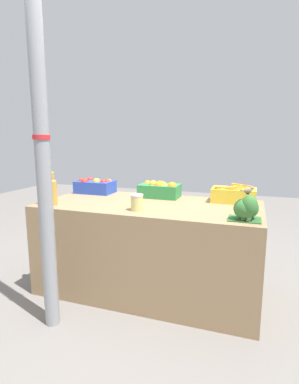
# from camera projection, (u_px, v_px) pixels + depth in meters

# --- Properties ---
(ground_plane) EXTENTS (10.00, 10.00, 0.00)m
(ground_plane) POSITION_uv_depth(u_px,v_px,m) (150.00, 288.00, 2.73)
(ground_plane) COLOR slate
(market_table) EXTENTS (1.87, 0.90, 0.79)m
(market_table) POSITION_uv_depth(u_px,v_px,m) (150.00, 247.00, 2.66)
(market_table) COLOR #937551
(market_table) RESTS_ON ground_plane
(support_pole) EXTENTS (0.11, 0.11, 2.68)m
(support_pole) POSITION_uv_depth(u_px,v_px,m) (41.00, 139.00, 1.97)
(support_pole) COLOR gray
(support_pole) RESTS_ON ground_plane
(apple_crate) EXTENTS (0.38, 0.24, 0.16)m
(apple_crate) POSITION_uv_depth(u_px,v_px,m) (95.00, 186.00, 3.07)
(apple_crate) COLOR #2847B7
(apple_crate) RESTS_ON market_table
(orange_crate) EXTENTS (0.38, 0.24, 0.16)m
(orange_crate) POSITION_uv_depth(u_px,v_px,m) (160.00, 189.00, 2.84)
(orange_crate) COLOR #2D8442
(orange_crate) RESTS_ON market_table
(carrot_crate) EXTENTS (0.38, 0.24, 0.16)m
(carrot_crate) POSITION_uv_depth(u_px,v_px,m) (234.00, 195.00, 2.63)
(carrot_crate) COLOR gold
(carrot_crate) RESTS_ON market_table
(broccoli_pile) EXTENTS (0.22, 0.19, 0.18)m
(broccoli_pile) POSITION_uv_depth(u_px,v_px,m) (248.00, 208.00, 2.04)
(broccoli_pile) COLOR #2D602D
(broccoli_pile) RESTS_ON market_table
(juice_bottle_ruby) EXTENTS (0.07, 0.07, 0.29)m
(juice_bottle_ruby) POSITION_uv_depth(u_px,v_px,m) (43.00, 190.00, 2.54)
(juice_bottle_ruby) COLOR #B2333D
(juice_bottle_ruby) RESTS_ON market_table
(juice_bottle_amber) EXTENTS (0.07, 0.07, 0.28)m
(juice_bottle_amber) POSITION_uv_depth(u_px,v_px,m) (53.00, 191.00, 2.51)
(juice_bottle_amber) COLOR gold
(juice_bottle_amber) RESTS_ON market_table
(pickle_jar) EXTENTS (0.10, 0.10, 0.13)m
(pickle_jar) POSITION_uv_depth(u_px,v_px,m) (137.00, 202.00, 2.32)
(pickle_jar) COLOR #D1CC75
(pickle_jar) RESTS_ON market_table
(sparrow_bird) EXTENTS (0.09, 0.11, 0.05)m
(sparrow_bird) POSITION_uv_depth(u_px,v_px,m) (248.00, 190.00, 2.01)
(sparrow_bird) COLOR #4C3D2D
(sparrow_bird) RESTS_ON broccoli_pile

